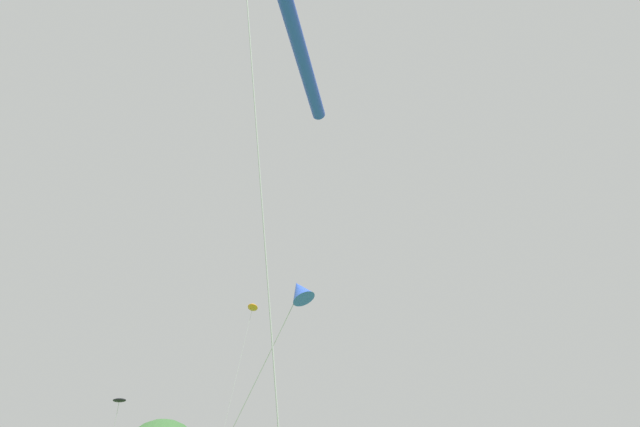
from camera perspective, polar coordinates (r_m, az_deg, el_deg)
small_kite_stunt_black at (r=13.02m, az=-2.10°, el=-7.88°), size 1.69×4.02×6.68m
small_kite_tiny_distant at (r=28.64m, az=-19.30°, el=-17.37°), size 0.70×1.49×7.07m
small_kite_streamer_purple at (r=35.41m, az=-6.74°, el=-9.45°), size 2.94×1.18×13.96m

